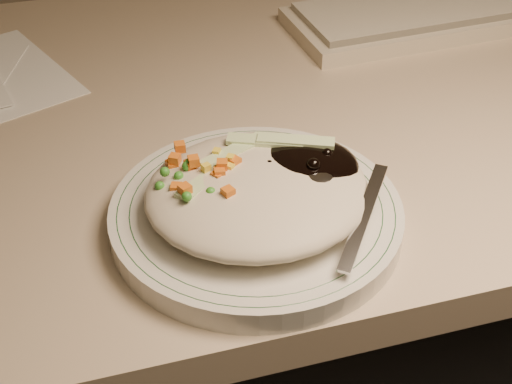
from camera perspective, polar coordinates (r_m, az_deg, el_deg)
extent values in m
cube|color=tan|center=(0.82, -1.23, 6.40)|extent=(1.40, 0.70, 0.04)
cylinder|color=silver|center=(0.62, 0.00, -1.90)|extent=(0.25, 0.25, 0.02)
torus|color=#144723|center=(0.62, 0.00, -1.18)|extent=(0.24, 0.24, 0.00)
torus|color=#144723|center=(0.62, 0.00, -1.18)|extent=(0.22, 0.22, 0.00)
ellipsoid|color=#B7AD95|center=(0.60, 0.13, 0.04)|extent=(0.19, 0.18, 0.04)
ellipsoid|color=black|center=(0.62, 3.74, 1.90)|extent=(0.10, 0.09, 0.03)
ellipsoid|color=orange|center=(0.61, -4.48, 0.57)|extent=(0.08, 0.08, 0.02)
sphere|color=black|center=(0.61, 1.07, 2.07)|extent=(0.01, 0.01, 0.01)
sphere|color=black|center=(0.62, 3.46, 2.81)|extent=(0.01, 0.01, 0.01)
sphere|color=black|center=(0.62, 5.70, 3.07)|extent=(0.01, 0.01, 0.01)
sphere|color=black|center=(0.63, 4.66, 3.19)|extent=(0.01, 0.01, 0.01)
sphere|color=black|center=(0.60, 4.62, 2.18)|extent=(0.01, 0.01, 0.01)
sphere|color=black|center=(0.61, 3.45, 2.41)|extent=(0.01, 0.01, 0.01)
sphere|color=black|center=(0.63, 4.10, 3.11)|extent=(0.01, 0.01, 0.01)
cube|color=orange|center=(0.60, -5.01, 2.49)|extent=(0.01, 0.01, 0.01)
cube|color=orange|center=(0.59, -3.05, 0.71)|extent=(0.01, 0.01, 0.01)
cube|color=orange|center=(0.61, -6.52, 2.63)|extent=(0.01, 0.01, 0.01)
cube|color=orange|center=(0.59, -2.73, 2.19)|extent=(0.01, 0.01, 0.01)
cube|color=orange|center=(0.59, -2.92, 1.55)|extent=(0.01, 0.01, 0.01)
cube|color=orange|center=(0.62, -6.73, 2.21)|extent=(0.01, 0.01, 0.01)
cube|color=orange|center=(0.60, -5.25, 2.20)|extent=(0.01, 0.01, 0.01)
cube|color=orange|center=(0.59, -3.07, 1.26)|extent=(0.01, 0.01, 0.01)
cube|color=orange|center=(0.60, -1.73, 2.41)|extent=(0.01, 0.01, 0.01)
cube|color=orange|center=(0.62, -6.11, 3.60)|extent=(0.01, 0.01, 0.01)
cube|color=orange|center=(0.57, -5.71, 0.22)|extent=(0.01, 0.01, 0.01)
cube|color=orange|center=(0.57, -2.25, -0.04)|extent=(0.01, 0.01, 0.01)
cube|color=orange|center=(0.59, -6.39, 0.28)|extent=(0.01, 0.01, 0.01)
cube|color=orange|center=(0.62, -6.58, 2.00)|extent=(0.01, 0.01, 0.01)
sphere|color=#388C28|center=(0.60, -3.16, 1.68)|extent=(0.01, 0.01, 0.01)
sphere|color=#388C28|center=(0.57, -5.56, -0.37)|extent=(0.01, 0.01, 0.01)
sphere|color=#388C28|center=(0.60, -6.20, 1.27)|extent=(0.01, 0.01, 0.01)
sphere|color=#388C28|center=(0.59, -7.31, 1.61)|extent=(0.01, 0.01, 0.01)
sphere|color=#388C28|center=(0.60, -3.54, 1.87)|extent=(0.01, 0.01, 0.01)
sphere|color=#388C28|center=(0.58, -2.20, -0.06)|extent=(0.01, 0.01, 0.01)
sphere|color=#388C28|center=(0.60, -4.47, 0.96)|extent=(0.01, 0.01, 0.01)
sphere|color=#388C28|center=(0.58, -4.73, -0.28)|extent=(0.01, 0.01, 0.01)
sphere|color=#388C28|center=(0.59, -7.71, 0.47)|extent=(0.01, 0.01, 0.01)
sphere|color=#388C28|center=(0.60, -5.38, 2.30)|extent=(0.01, 0.01, 0.01)
sphere|color=#388C28|center=(0.60, -5.56, 2.09)|extent=(0.01, 0.01, 0.01)
sphere|color=#388C28|center=(0.58, -5.84, 0.32)|extent=(0.01, 0.01, 0.01)
sphere|color=#388C28|center=(0.58, -3.64, 0.01)|extent=(0.01, 0.01, 0.01)
sphere|color=#388C28|center=(0.62, -1.79, 2.98)|extent=(0.01, 0.01, 0.01)
cube|color=yellow|center=(0.60, -3.66, 1.85)|extent=(0.01, 0.01, 0.01)
cube|color=yellow|center=(0.60, -2.11, 1.94)|extent=(0.01, 0.01, 0.01)
cube|color=yellow|center=(0.61, -4.73, 1.83)|extent=(0.01, 0.01, 0.01)
cube|color=yellow|center=(0.60, -4.02, 1.95)|extent=(0.01, 0.01, 0.01)
cube|color=yellow|center=(0.60, -4.41, 0.84)|extent=(0.01, 0.01, 0.01)
cube|color=yellow|center=(0.60, -2.07, 2.66)|extent=(0.01, 0.01, 0.01)
cube|color=yellow|center=(0.62, -3.16, 3.16)|extent=(0.01, 0.01, 0.01)
cube|color=yellow|center=(0.60, -3.51, 0.93)|extent=(0.01, 0.01, 0.01)
cube|color=#B2D18C|center=(0.62, -1.79, 3.28)|extent=(0.07, 0.04, 0.00)
cube|color=#B2D18C|center=(0.63, 0.74, 4.11)|extent=(0.07, 0.04, 0.00)
cube|color=#B2D18C|center=(0.59, -3.86, 1.09)|extent=(0.06, 0.05, 0.00)
cube|color=#B2D18C|center=(0.63, 3.20, 4.12)|extent=(0.07, 0.04, 0.00)
cube|color=#B2D18C|center=(0.59, 0.73, 0.67)|extent=(0.07, 0.03, 0.00)
cube|color=#B2D18C|center=(0.59, 0.51, 0.57)|extent=(0.07, 0.03, 0.00)
ellipsoid|color=silver|center=(0.60, 4.73, 1.39)|extent=(0.06, 0.06, 0.01)
cube|color=silver|center=(0.58, 8.60, -1.93)|extent=(0.08, 0.10, 0.03)
cube|color=beige|center=(1.02, 14.62, 13.56)|extent=(0.42, 0.17, 0.02)
cube|color=beige|center=(1.02, 14.75, 14.32)|extent=(0.40, 0.15, 0.01)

